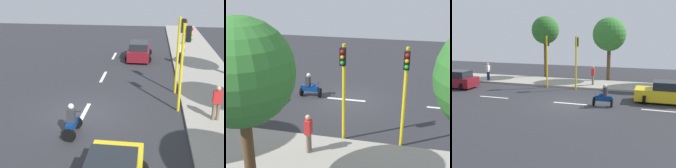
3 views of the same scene
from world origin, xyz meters
TOP-DOWN VIEW (x-y plane):
  - ground_plane at (0.00, 0.00)m, footprint 40.00×60.00m
  - sidewalk at (7.00, 0.00)m, footprint 4.00×60.00m
  - lane_stripe_north at (0.00, -6.00)m, footprint 0.20×2.40m
  - lane_stripe_mid at (0.00, 0.00)m, footprint 0.20×2.40m
  - lane_stripe_south at (0.00, 6.00)m, footprint 0.20×2.40m
  - car_yellow_cab at (2.25, -6.29)m, footprint 2.21×4.02m
  - motorcycle at (-0.00, -2.32)m, footprint 0.60×1.30m
  - pedestrian_by_tree at (6.38, -0.22)m, footprint 0.40×0.24m
  - traffic_light_corner at (4.85, 0.91)m, footprint 0.49×0.24m
  - traffic_light_midblock at (4.85, 3.54)m, footprint 0.49×0.24m
  - street_tree_center at (9.64, -1.06)m, footprint 3.23×3.23m

SIDE VIEW (x-z plane):
  - ground_plane at x=0.00m, z-range -0.10..0.00m
  - lane_stripe_north at x=0.00m, z-range 0.00..0.01m
  - lane_stripe_mid at x=0.00m, z-range 0.00..0.01m
  - lane_stripe_south at x=0.00m, z-range 0.00..0.01m
  - sidewalk at x=7.00m, z-range 0.00..0.15m
  - motorcycle at x=0.00m, z-range -0.12..1.41m
  - car_yellow_cab at x=2.25m, z-range -0.05..1.47m
  - pedestrian_by_tree at x=6.38m, z-range 0.21..1.90m
  - traffic_light_corner at x=4.85m, z-range 0.68..5.18m
  - traffic_light_midblock at x=4.85m, z-range 0.68..5.18m
  - street_tree_center at x=9.64m, z-range 1.44..7.63m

